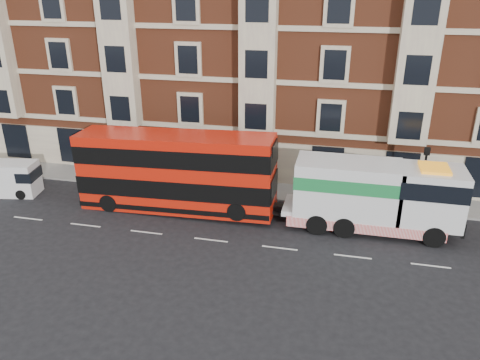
{
  "coord_description": "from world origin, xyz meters",
  "views": [
    {
      "loc": [
        6.89,
        -22.55,
        13.66
      ],
      "look_at": [
        0.81,
        4.0,
        2.2
      ],
      "focal_mm": 35.0,
      "sensor_mm": 36.0,
      "label": 1
    }
  ],
  "objects_px": {
    "tow_truck": "(371,195)",
    "box_van": "(5,178)",
    "double_decker_bus": "(176,171)",
    "pedestrian": "(88,168)"
  },
  "relations": [
    {
      "from": "double_decker_bus",
      "to": "box_van",
      "type": "xyz_separation_m",
      "value": [
        -12.58,
        -0.37,
        -1.55
      ]
    },
    {
      "from": "tow_truck",
      "to": "box_van",
      "type": "height_order",
      "value": "tow_truck"
    },
    {
      "from": "double_decker_bus",
      "to": "box_van",
      "type": "distance_m",
      "value": 12.68
    },
    {
      "from": "tow_truck",
      "to": "pedestrian",
      "type": "xyz_separation_m",
      "value": [
        -20.16,
        2.96,
        -1.14
      ]
    },
    {
      "from": "double_decker_bus",
      "to": "pedestrian",
      "type": "height_order",
      "value": "double_decker_bus"
    },
    {
      "from": "box_van",
      "to": "tow_truck",
      "type": "bearing_deg",
      "value": -9.39
    },
    {
      "from": "box_van",
      "to": "double_decker_bus",
      "type": "bearing_deg",
      "value": -8.57
    },
    {
      "from": "box_van",
      "to": "pedestrian",
      "type": "bearing_deg",
      "value": 26.33
    },
    {
      "from": "double_decker_bus",
      "to": "box_van",
      "type": "height_order",
      "value": "double_decker_bus"
    },
    {
      "from": "double_decker_bus",
      "to": "tow_truck",
      "type": "bearing_deg",
      "value": -0.0
    }
  ]
}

